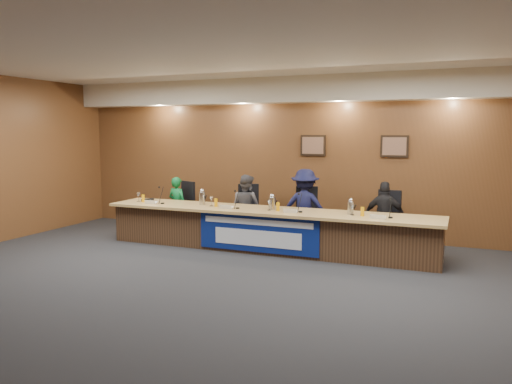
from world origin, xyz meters
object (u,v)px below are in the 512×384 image
(panelist_d, at_px, (385,217))
(carafe_mid, at_px, (272,203))
(office_chair_b, at_px, (248,215))
(office_chair_c, at_px, (306,219))
(panelist_c, at_px, (305,207))
(carafe_right, at_px, (351,208))
(speakerphone, at_px, (149,200))
(carafe_left, at_px, (202,198))
(banner, at_px, (257,234))
(office_chair_d, at_px, (385,224))
(office_chair_a, at_px, (180,210))
(panelist_a, at_px, (177,205))
(dais_body, at_px, (266,231))
(panelist_b, at_px, (246,207))

(panelist_d, bearing_deg, carafe_mid, 17.17)
(office_chair_b, relative_size, office_chair_c, 1.00)
(panelist_c, xyz_separation_m, carafe_right, (1.01, -0.71, 0.14))
(speakerphone, bearing_deg, office_chair_c, 14.39)
(office_chair_b, relative_size, carafe_left, 1.99)
(banner, height_order, carafe_left, carafe_left)
(carafe_mid, bearing_deg, banner, -105.07)
(office_chair_b, bearing_deg, office_chair_d, -21.78)
(office_chair_a, xyz_separation_m, office_chair_c, (2.78, 0.00, 0.00))
(panelist_c, bearing_deg, carafe_mid, 55.27)
(panelist_a, height_order, office_chair_c, panelist_a)
(carafe_right, bearing_deg, office_chair_a, 167.95)
(office_chair_c, bearing_deg, speakerphone, 178.83)
(banner, xyz_separation_m, office_chair_b, (-0.70, 1.21, 0.10))
(office_chair_c, bearing_deg, office_chair_d, -15.56)
(dais_body, height_order, panelist_b, panelist_b)
(office_chair_c, height_order, carafe_right, carafe_right)
(panelist_c, height_order, carafe_right, panelist_c)
(speakerphone, bearing_deg, panelist_b, 20.44)
(speakerphone, bearing_deg, office_chair_b, 23.18)
(carafe_left, bearing_deg, panelist_a, 144.96)
(panelist_b, distance_m, office_chair_b, 0.19)
(carafe_left, xyz_separation_m, carafe_right, (2.83, -0.03, -0.01))
(panelist_c, distance_m, office_chair_d, 1.49)
(panelist_a, bearing_deg, office_chair_a, -80.80)
(carafe_mid, height_order, carafe_right, same)
(panelist_b, xyz_separation_m, panelist_d, (2.68, 0.00, -0.02))
(banner, relative_size, office_chair_c, 4.58)
(panelist_d, bearing_deg, panelist_b, -3.36)
(office_chair_a, relative_size, office_chair_d, 1.00)
(office_chair_d, xyz_separation_m, carafe_left, (-3.29, -0.78, 0.39))
(dais_body, relative_size, office_chair_d, 12.50)
(carafe_mid, height_order, speakerphone, carafe_mid)
(office_chair_d, bearing_deg, carafe_left, -157.20)
(panelist_a, distance_m, office_chair_a, 0.15)
(panelist_a, distance_m, panelist_d, 4.26)
(banner, relative_size, carafe_right, 10.18)
(dais_body, xyz_separation_m, carafe_right, (1.52, -0.01, 0.51))
(carafe_left, relative_size, carafe_right, 1.12)
(office_chair_c, height_order, carafe_left, carafe_left)
(panelist_a, xyz_separation_m, speakerphone, (-0.23, -0.67, 0.18))
(office_chair_a, distance_m, speakerphone, 0.86)
(carafe_mid, relative_size, speakerphone, 0.68)
(office_chair_d, distance_m, carafe_mid, 2.07)
(carafe_mid, bearing_deg, carafe_right, -0.42)
(panelist_b, xyz_separation_m, office_chair_d, (2.68, 0.10, -0.16))
(office_chair_a, distance_m, carafe_left, 1.30)
(office_chair_a, height_order, carafe_mid, carafe_mid)
(panelist_b, xyz_separation_m, office_chair_a, (-1.58, 0.10, -0.16))
(panelist_b, bearing_deg, panelist_c, -162.98)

